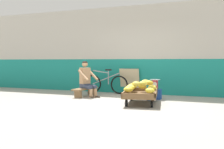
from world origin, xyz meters
name	(u,v)px	position (x,y,z in m)	size (l,w,h in m)	color
ground_plane	(112,105)	(0.00, 0.00, 0.00)	(80.00, 80.00, 0.00)	#A39E93
back_wall	(139,50)	(0.00, 2.68, 1.53)	(16.00, 0.30, 3.07)	#19847A
banana_cart	(141,95)	(0.63, 0.53, 0.24)	(1.07, 1.56, 0.36)	brown
banana_pile	(140,86)	(0.58, 0.58, 0.46)	(1.01, 1.24, 0.26)	yellow
low_bench	(85,90)	(-1.43, 1.30, 0.20)	(0.44, 1.13, 0.27)	olive
vendor_seated	(87,79)	(-1.35, 1.26, 0.57)	(0.74, 0.62, 1.14)	tan
plastic_crate	(155,94)	(0.81, 1.51, 0.15)	(0.36, 0.28, 0.30)	#234CA8
weighing_scale	(155,84)	(0.81, 1.51, 0.45)	(0.30, 0.30, 0.29)	#28282D
bicycle_near_left	(106,83)	(-1.10, 2.25, 0.35)	(1.66, 0.48, 0.86)	black
sign_board	(130,81)	(-0.29, 2.49, 0.44)	(0.70, 0.24, 0.88)	#C6B289
shopping_bag	(150,97)	(0.76, 1.14, 0.12)	(0.18, 0.12, 0.24)	#3370B7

